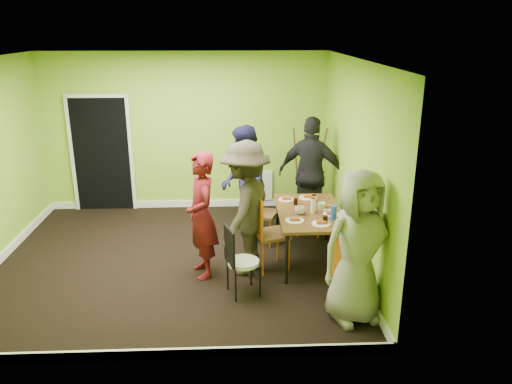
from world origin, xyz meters
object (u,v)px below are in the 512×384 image
dining_table (310,215)px  chair_back_end (309,191)px  person_back_end (312,174)px  chair_front_end (348,266)px  chair_left_near (265,228)px  person_standing (202,216)px  easel (308,170)px  chair_bentwood (238,258)px  person_left_near (245,209)px  chair_left_far (258,207)px  orange_bottle (299,202)px  person_left_far (244,183)px  thermos (313,205)px  blue_bottle (334,213)px  person_front_end (359,247)px

dining_table → chair_back_end: size_ratio=1.56×
chair_back_end → person_back_end: 0.27m
chair_front_end → chair_left_near: bearing=149.9°
chair_left_near → person_standing: bearing=-99.9°
chair_front_end → easel: easel is taller
chair_bentwood → person_left_near: 0.75m
chair_left_far → chair_front_end: 2.21m
chair_front_end → person_standing: 2.00m
orange_bottle → person_left_far: size_ratio=0.05×
person_left_near → person_back_end: (1.10, 1.49, 0.02)m
dining_table → chair_left_far: (-0.70, 0.70, -0.13)m
chair_front_end → orange_bottle: size_ratio=11.43×
thermos → chair_left_far: bearing=133.8°
blue_bottle → orange_bottle: size_ratio=2.29×
person_standing → person_front_end: (1.79, -1.15, 0.04)m
thermos → chair_left_near: bearing=-164.3°
chair_left_far → person_left_far: bearing=-112.6°
chair_bentwood → orange_bottle: chair_bentwood is taller
chair_left_far → blue_bottle: bearing=64.0°
chair_left_near → chair_front_end: size_ratio=1.12×
chair_left_near → person_left_near: (-0.26, -0.06, 0.31)m
chair_back_end → chair_bentwood: chair_back_end is taller
chair_left_far → easel: (0.96, 1.32, 0.20)m
thermos → person_standing: person_standing is taller
chair_left_near → easel: easel is taller
thermos → person_standing: size_ratio=0.12×
chair_left_near → chair_front_end: 1.38m
person_left_far → person_left_near: 1.20m
person_standing → chair_back_end: bearing=114.3°
chair_back_end → thermos: bearing=92.7°
chair_front_end → person_left_far: bearing=136.6°
chair_front_end → blue_bottle: (-0.01, 0.95, 0.31)m
chair_back_end → person_back_end: bearing=-103.5°
chair_left_near → person_standing: 0.88m
chair_front_end → blue_bottle: chair_front_end is taller
chair_left_far → orange_bottle: size_ratio=11.94×
dining_table → chair_bentwood: 1.38m
chair_left_near → person_left_near: bearing=-95.5°
chair_left_near → person_left_far: bearing=174.5°
person_back_end → orange_bottle: bearing=93.7°
chair_bentwood → chair_back_end: bearing=131.6°
dining_table → person_back_end: person_back_end is taller
chair_left_near → chair_back_end: bearing=131.0°
chair_back_end → person_back_end: person_back_end is taller
person_back_end → person_front_end: person_back_end is taller
thermos → person_front_end: person_front_end is taller
chair_bentwood → thermos: bearing=111.5°
chair_bentwood → orange_bottle: 1.49m
person_standing → person_left_far: bearing=138.0°
blue_bottle → orange_bottle: 0.69m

